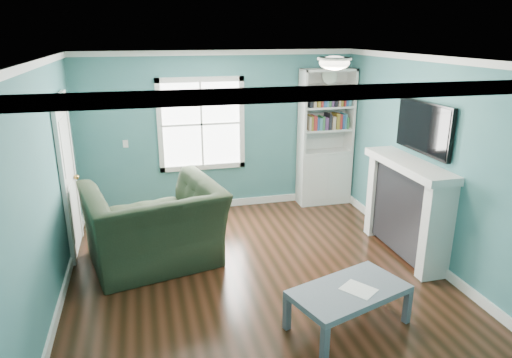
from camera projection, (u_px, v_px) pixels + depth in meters
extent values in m
plane|color=black|center=(258.00, 279.00, 5.54)|extent=(5.00, 5.00, 0.00)
plane|color=#366F76|center=(220.00, 132.00, 7.45)|extent=(4.50, 0.00, 4.50)
plane|color=#366F76|center=(358.00, 296.00, 2.84)|extent=(4.50, 0.00, 4.50)
plane|color=#366F76|center=(43.00, 194.00, 4.62)|extent=(0.00, 5.00, 5.00)
plane|color=#366F76|center=(433.00, 164.00, 5.67)|extent=(0.00, 5.00, 5.00)
plane|color=white|center=(258.00, 59.00, 4.74)|extent=(5.00, 5.00, 0.00)
cube|color=white|center=(222.00, 204.00, 7.82)|extent=(4.50, 0.03, 0.12)
cube|color=white|center=(61.00, 300.00, 5.00)|extent=(0.03, 5.00, 0.12)
cube|color=white|center=(421.00, 254.00, 6.05)|extent=(0.03, 5.00, 0.12)
cube|color=white|center=(218.00, 53.00, 7.04)|extent=(4.50, 0.04, 0.08)
cube|color=white|center=(373.00, 92.00, 2.47)|extent=(4.50, 0.04, 0.08)
cube|color=white|center=(26.00, 67.00, 4.23)|extent=(0.04, 5.00, 0.08)
cube|color=white|center=(445.00, 60.00, 5.28)|extent=(0.04, 5.00, 0.08)
cube|color=white|center=(201.00, 124.00, 7.33)|extent=(1.24, 0.01, 1.34)
cube|color=white|center=(160.00, 126.00, 7.16)|extent=(0.08, 0.06, 1.50)
cube|color=white|center=(242.00, 123.00, 7.47)|extent=(0.08, 0.06, 1.50)
cube|color=white|center=(203.00, 167.00, 7.53)|extent=(1.40, 0.06, 0.08)
cube|color=white|center=(200.00, 79.00, 7.10)|extent=(1.40, 0.06, 0.08)
cube|color=white|center=(202.00, 124.00, 7.31)|extent=(1.24, 0.03, 0.03)
cube|color=white|center=(202.00, 124.00, 7.31)|extent=(0.03, 0.03, 1.34)
cube|color=silver|center=(324.00, 177.00, 7.94)|extent=(0.90, 0.35, 0.90)
cube|color=silver|center=(302.00, 113.00, 7.48)|extent=(0.04, 0.35, 1.40)
cube|color=silver|center=(350.00, 111.00, 7.68)|extent=(0.04, 0.35, 1.40)
cube|color=silver|center=(323.00, 110.00, 7.73)|extent=(0.90, 0.02, 1.40)
cube|color=silver|center=(329.00, 70.00, 7.37)|extent=(0.90, 0.35, 0.04)
cube|color=silver|center=(325.00, 151.00, 7.79)|extent=(0.84, 0.33, 0.03)
cube|color=silver|center=(326.00, 129.00, 7.67)|extent=(0.84, 0.33, 0.03)
cube|color=silver|center=(327.00, 107.00, 7.56)|extent=(0.84, 0.33, 0.03)
cube|color=silver|center=(328.00, 85.00, 7.45)|extent=(0.84, 0.33, 0.03)
cube|color=tan|center=(327.00, 122.00, 7.62)|extent=(0.70, 0.25, 0.22)
cube|color=olive|center=(328.00, 100.00, 7.50)|extent=(0.70, 0.25, 0.22)
cylinder|color=beige|center=(330.00, 76.00, 7.35)|extent=(0.26, 0.06, 0.26)
cube|color=black|center=(407.00, 212.00, 6.03)|extent=(0.30, 1.20, 1.10)
cube|color=black|center=(404.00, 226.00, 6.09)|extent=(0.22, 0.65, 0.70)
cube|color=silver|center=(437.00, 232.00, 5.41)|extent=(0.36, 0.16, 1.20)
cube|color=silver|center=(380.00, 195.00, 6.64)|extent=(0.36, 0.16, 1.20)
cube|color=silver|center=(409.00, 165.00, 5.82)|extent=(0.44, 1.58, 0.10)
cube|color=black|center=(424.00, 127.00, 5.71)|extent=(0.06, 1.10, 0.65)
cube|color=silver|center=(68.00, 179.00, 6.00)|extent=(0.04, 0.80, 2.05)
cube|color=white|center=(64.00, 190.00, 5.59)|extent=(0.05, 0.08, 2.13)
cube|color=white|center=(73.00, 169.00, 6.42)|extent=(0.05, 0.08, 2.13)
cube|color=white|center=(58.00, 97.00, 5.67)|extent=(0.05, 0.98, 0.08)
sphere|color=#BF8C3F|center=(76.00, 177.00, 6.31)|extent=(0.07, 0.07, 0.07)
ellipsoid|color=white|center=(334.00, 63.00, 5.06)|extent=(0.34, 0.34, 0.15)
cylinder|color=white|center=(335.00, 59.00, 5.05)|extent=(0.38, 0.38, 0.03)
cube|color=white|center=(126.00, 144.00, 7.12)|extent=(0.08, 0.01, 0.12)
imported|color=#222D1C|center=(153.00, 212.00, 5.74)|extent=(1.80, 1.38, 1.40)
cube|color=#515762|center=(325.00, 345.00, 4.11)|extent=(0.08, 0.08, 0.36)
cube|color=#515762|center=(407.00, 307.00, 4.68)|extent=(0.08, 0.08, 0.36)
cube|color=#515762|center=(287.00, 313.00, 4.57)|extent=(0.08, 0.08, 0.36)
cube|color=#515762|center=(366.00, 282.00, 5.14)|extent=(0.08, 0.08, 0.36)
cube|color=slate|center=(349.00, 291.00, 4.56)|extent=(1.31, 0.97, 0.06)
cube|color=white|center=(359.00, 289.00, 4.53)|extent=(0.39, 0.40, 0.00)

